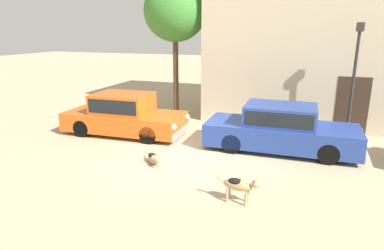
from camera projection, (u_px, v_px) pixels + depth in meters
ground_plane at (181, 154)px, 10.37m from camera, size 80.00×80.00×0.00m
parked_sedan_nearest at (124, 114)px, 12.21m from camera, size 4.52×1.97×1.49m
parked_sedan_second at (281, 128)px, 10.53m from camera, size 4.82×1.85×1.46m
stray_dog_spotted at (153, 158)px, 9.55m from camera, size 0.78×0.78×0.37m
stray_dog_tan at (239, 185)px, 7.34m from camera, size 1.07×0.29×0.64m
street_lamp at (355, 68)px, 10.95m from camera, size 0.22×0.22×3.92m
acacia_tree_left at (175, 12)px, 14.05m from camera, size 2.68×2.41×5.72m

